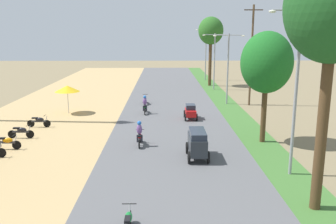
% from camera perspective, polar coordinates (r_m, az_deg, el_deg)
% --- Properties ---
extents(parked_motorbike_fifth, '(1.80, 0.54, 0.94)m').
position_cam_1_polar(parked_motorbike_fifth, '(24.65, -24.10, -4.32)').
color(parked_motorbike_fifth, black).
rests_on(parked_motorbike_fifth, dirt_shoulder).
extents(parked_motorbike_sixth, '(1.80, 0.54, 0.94)m').
position_cam_1_polar(parked_motorbike_sixth, '(26.85, -22.17, -2.84)').
color(parked_motorbike_sixth, black).
rests_on(parked_motorbike_sixth, dirt_shoulder).
extents(parked_motorbike_seventh, '(1.80, 0.54, 0.94)m').
position_cam_1_polar(parked_motorbike_seventh, '(29.48, -19.69, -1.33)').
color(parked_motorbike_seventh, black).
rests_on(parked_motorbike_seventh, dirt_shoulder).
extents(vendor_umbrella, '(2.20, 2.20, 2.52)m').
position_cam_1_polar(vendor_umbrella, '(33.43, -15.62, 3.57)').
color(vendor_umbrella, '#99999E').
rests_on(vendor_umbrella, dirt_shoulder).
extents(median_tree_nearest, '(3.62, 3.62, 10.22)m').
position_cam_1_polar(median_tree_nearest, '(15.14, 24.67, 14.56)').
color(median_tree_nearest, '#4C351E').
rests_on(median_tree_nearest, median_strip).
extents(median_tree_second, '(3.33, 3.33, 7.25)m').
position_cam_1_polar(median_tree_second, '(24.10, 15.31, 7.48)').
color(median_tree_second, '#4C351E').
rests_on(median_tree_second, median_strip).
extents(median_tree_third, '(3.34, 3.34, 9.21)m').
position_cam_1_polar(median_tree_third, '(49.61, 6.78, 12.51)').
color(median_tree_third, '#4C351E').
rests_on(median_tree_third, median_strip).
extents(streetlamp_near, '(3.16, 0.20, 8.33)m').
position_cam_1_polar(streetlamp_near, '(18.78, 19.66, 4.44)').
color(streetlamp_near, gray).
rests_on(streetlamp_near, median_strip).
extents(streetlamp_mid, '(3.16, 0.20, 7.04)m').
position_cam_1_polar(streetlamp_mid, '(36.93, 9.45, 7.57)').
color(streetlamp_mid, gray).
rests_on(streetlamp_mid, median_strip).
extents(streetlamp_far, '(3.16, 0.20, 7.02)m').
position_cam_1_polar(streetlamp_far, '(46.36, 7.35, 8.59)').
color(streetlamp_far, gray).
rests_on(streetlamp_far, median_strip).
extents(streetlamp_farthest, '(3.16, 0.20, 7.74)m').
position_cam_1_polar(streetlamp_farthest, '(55.61, 5.99, 9.64)').
color(streetlamp_farthest, gray).
rests_on(streetlamp_farthest, median_strip).
extents(utility_pole_near, '(1.80, 0.20, 9.81)m').
position_cam_1_polar(utility_pole_near, '(36.82, 13.04, 8.87)').
color(utility_pole_near, brown).
rests_on(utility_pole_near, ground).
extents(car_van_charcoal, '(1.19, 2.41, 1.67)m').
position_cam_1_polar(car_van_charcoal, '(20.89, 4.65, -4.81)').
color(car_van_charcoal, '#282D33').
rests_on(car_van_charcoal, road_strip).
extents(car_hatchback_red, '(1.04, 2.00, 1.23)m').
position_cam_1_polar(car_hatchback_red, '(30.34, 3.57, 0.14)').
color(car_hatchback_red, red).
rests_on(car_hatchback_red, road_strip).
extents(motorbike_ahead_second, '(0.54, 1.80, 0.94)m').
position_cam_1_polar(motorbike_ahead_second, '(13.66, -6.28, -16.71)').
color(motorbike_ahead_second, black).
rests_on(motorbike_ahead_second, road_strip).
extents(motorbike_ahead_third, '(0.54, 1.80, 1.66)m').
position_cam_1_polar(motorbike_ahead_third, '(23.20, -4.51, -3.48)').
color(motorbike_ahead_third, black).
rests_on(motorbike_ahead_third, road_strip).
extents(motorbike_ahead_fourth, '(0.54, 1.80, 1.66)m').
position_cam_1_polar(motorbike_ahead_fourth, '(32.34, -3.66, 1.11)').
color(motorbike_ahead_fourth, black).
rests_on(motorbike_ahead_fourth, road_strip).
extents(motorbike_ahead_fifth, '(0.54, 1.80, 0.94)m').
position_cam_1_polar(motorbike_ahead_fifth, '(36.68, -3.64, 2.02)').
color(motorbike_ahead_fifth, black).
rests_on(motorbike_ahead_fifth, road_strip).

